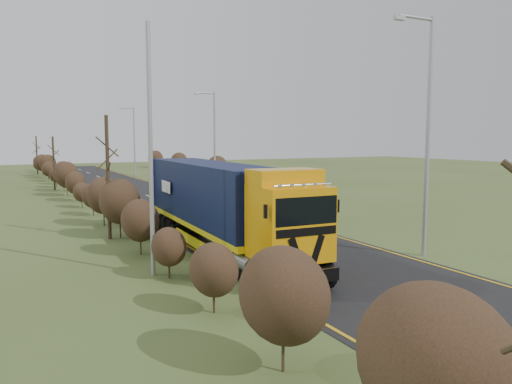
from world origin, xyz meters
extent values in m
plane|color=#414E21|center=(0.00, 0.00, 0.00)|extent=(160.00, 160.00, 0.00)
cube|color=black|center=(0.00, 10.00, 0.01)|extent=(8.00, 120.00, 0.02)
cube|color=#312E2B|center=(6.50, 20.00, 0.01)|extent=(6.00, 18.00, 0.02)
cube|color=gold|center=(-3.70, 10.00, 0.03)|extent=(0.12, 116.00, 0.01)
cube|color=gold|center=(3.70, 10.00, 0.03)|extent=(0.12, 116.00, 0.01)
cube|color=silver|center=(0.00, -12.00, 0.03)|extent=(0.12, 3.00, 0.01)
cube|color=silver|center=(0.00, -4.00, 0.03)|extent=(0.12, 3.00, 0.01)
cube|color=silver|center=(0.00, 4.00, 0.03)|extent=(0.12, 3.00, 0.01)
cube|color=silver|center=(0.00, 12.00, 0.03)|extent=(0.12, 3.00, 0.01)
cube|color=silver|center=(0.00, 20.00, 0.03)|extent=(0.12, 3.00, 0.01)
cube|color=silver|center=(0.00, 28.00, 0.03)|extent=(0.12, 3.00, 0.01)
cube|color=silver|center=(0.00, 36.00, 0.03)|extent=(0.12, 3.00, 0.01)
cube|color=silver|center=(0.00, 44.00, 0.03)|extent=(0.12, 3.00, 0.01)
cube|color=silver|center=(0.00, 52.00, 0.03)|extent=(0.12, 3.00, 0.01)
cube|color=silver|center=(0.00, 60.00, 0.03)|extent=(0.12, 3.00, 0.01)
ellipsoid|color=#2E1F14|center=(-5.94, -16.00, 1.85)|extent=(1.97, 2.56, 2.26)
ellipsoid|color=#2E1F14|center=(-6.05, -12.00, 1.69)|extent=(1.80, 2.34, 2.07)
ellipsoid|color=#2E1F14|center=(-5.97, -8.00, 1.26)|extent=(1.34, 1.74, 1.54)
ellipsoid|color=#2E1F14|center=(-6.02, -4.00, 1.14)|extent=(1.21, 1.57, 1.39)
ellipsoid|color=#2E1F14|center=(-6.00, 0.00, 1.49)|extent=(1.58, 2.06, 1.82)
ellipsoid|color=#2E1F14|center=(-5.98, 4.00, 1.84)|extent=(1.96, 2.55, 2.25)
ellipsoid|color=#2E1F14|center=(-6.03, 8.00, 1.72)|extent=(1.83, 2.38, 2.10)
ellipsoid|color=#2E1F14|center=(-5.95, 12.00, 1.28)|extent=(1.37, 1.78, 1.57)
ellipsoid|color=#2E1F14|center=(-6.06, 16.00, 1.13)|extent=(1.20, 1.56, 1.38)
ellipsoid|color=#2E1F14|center=(-5.92, 20.00, 1.46)|extent=(1.55, 2.02, 1.78)
ellipsoid|color=#2E1F14|center=(-6.09, 24.00, 1.83)|extent=(1.95, 2.53, 2.24)
ellipsoid|color=#2E1F14|center=(-5.90, 28.00, 1.74)|extent=(1.85, 2.41, 2.13)
ellipsoid|color=#2E1F14|center=(-6.12, 32.00, 1.31)|extent=(1.40, 1.81, 1.61)
ellipsoid|color=#2E1F14|center=(-5.87, 36.00, 1.12)|extent=(1.19, 1.55, 1.37)
ellipsoid|color=#2E1F14|center=(-6.14, 40.00, 1.43)|extent=(1.52, 1.97, 1.75)
ellipsoid|color=#2E1F14|center=(-5.84, 44.00, 1.81)|extent=(1.93, 2.51, 2.22)
ellipsoid|color=#2E1F14|center=(-6.17, 48.00, 1.76)|extent=(1.88, 2.44, 2.16)
ellipsoid|color=#2E1F14|center=(-5.82, 52.00, 1.34)|extent=(1.43, 1.85, 1.64)
ellipsoid|color=#2E1F14|center=(-6.19, 56.00, 1.12)|extent=(1.19, 1.55, 1.37)
ellipsoid|color=#2E1F14|center=(-5.80, 60.00, 1.40)|extent=(1.49, 1.93, 1.71)
cylinder|color=#36291B|center=(-6.50, 4.00, 3.03)|extent=(0.18, 0.18, 6.05)
cylinder|color=#36291B|center=(-6.50, 30.00, 2.53)|extent=(0.18, 0.18, 5.06)
cylinder|color=#36291B|center=(-6.50, 52.00, 2.57)|extent=(0.18, 0.18, 5.15)
cube|color=black|center=(-2.80, -6.06, 0.65)|extent=(2.40, 4.38, 0.42)
cube|color=orange|center=(-2.80, -6.90, 2.20)|extent=(2.41, 2.14, 2.43)
cube|color=black|center=(-2.80, -7.88, 0.51)|extent=(2.34, 0.20, 0.51)
cube|color=black|center=(-3.19, -7.94, 1.45)|extent=(0.56, 0.04, 1.01)
cube|color=black|center=(-2.41, -7.94, 1.45)|extent=(0.56, 0.04, 1.01)
cube|color=black|center=(-2.80, -7.91, 2.71)|extent=(2.20, 0.14, 0.89)
cube|color=black|center=(-2.80, -7.94, 2.06)|extent=(2.15, 0.11, 0.26)
cube|color=orange|center=(-2.80, -6.57, 3.68)|extent=(2.39, 1.40, 0.52)
cylinder|color=silver|center=(-2.80, -7.70, 3.51)|extent=(2.06, 0.14, 0.06)
cube|color=black|center=(-4.14, -7.70, 2.76)|extent=(0.08, 0.12, 0.42)
cube|color=black|center=(-1.46, -7.70, 2.76)|extent=(0.08, 0.12, 0.42)
cylinder|color=gray|center=(-3.88, -5.69, 0.70)|extent=(0.57, 1.23, 0.52)
cylinder|color=gray|center=(-1.72, -5.69, 0.70)|extent=(0.57, 1.23, 0.52)
cube|color=yellow|center=(-2.80, 0.02, 1.15)|extent=(2.77, 11.87, 0.22)
cube|color=black|center=(-2.80, 0.02, 2.55)|extent=(2.74, 11.49, 2.57)
cube|color=#0E173D|center=(-2.80, 5.75, 2.55)|extent=(2.32, 0.15, 2.57)
cube|color=#0E173D|center=(-2.80, -5.71, 2.55)|extent=(2.32, 0.15, 2.57)
cube|color=black|center=(-2.80, 3.58, 0.61)|extent=(2.28, 3.45, 0.33)
cube|color=yellow|center=(-3.94, -0.91, 0.51)|extent=(0.24, 5.14, 0.42)
cube|color=yellow|center=(-1.66, -0.91, 0.51)|extent=(0.24, 5.14, 0.42)
cylinder|color=black|center=(-3.78, -7.56, 0.49)|extent=(0.34, 0.98, 0.97)
cylinder|color=black|center=(-1.82, -7.56, 0.49)|extent=(0.34, 0.98, 0.97)
cylinder|color=black|center=(-3.78, -5.22, 0.49)|extent=(0.34, 0.98, 0.97)
cylinder|color=black|center=(-1.82, -5.22, 0.49)|extent=(0.34, 0.98, 0.97)
cylinder|color=black|center=(-3.78, 2.74, 0.49)|extent=(0.34, 0.98, 0.97)
cylinder|color=black|center=(-1.82, 2.74, 0.49)|extent=(0.34, 0.98, 0.97)
cylinder|color=black|center=(-3.78, 3.67, 0.49)|extent=(0.34, 0.98, 0.97)
cylinder|color=black|center=(-1.82, 3.67, 0.49)|extent=(0.34, 0.98, 0.97)
cylinder|color=black|center=(-3.78, 4.61, 0.49)|extent=(0.34, 0.98, 0.97)
cylinder|color=black|center=(-1.82, 4.61, 0.49)|extent=(0.34, 0.98, 0.97)
imported|color=#AB0816|center=(6.77, 19.26, 0.75)|extent=(3.27, 4.77, 1.51)
imported|color=#0B0A3A|center=(7.32, 23.30, 0.77)|extent=(3.07, 4.92, 1.53)
cylinder|color=#9D9FA2|center=(4.60, -5.67, 4.93)|extent=(0.18, 0.18, 9.85)
cylinder|color=#9D9FA2|center=(3.72, -5.67, 9.69)|extent=(1.75, 0.12, 0.12)
cube|color=#9D9FA2|center=(2.85, -5.67, 9.58)|extent=(0.49, 0.20, 0.15)
cylinder|color=#9D9FA2|center=(5.55, 19.35, 4.44)|extent=(0.18, 0.18, 8.87)
cylinder|color=#9D9FA2|center=(4.76, 19.35, 8.73)|extent=(1.58, 0.12, 0.12)
cube|color=#9D9FA2|center=(3.97, 19.35, 8.63)|extent=(0.44, 0.18, 0.14)
cylinder|color=#9D9FA2|center=(4.60, 43.84, 4.41)|extent=(0.18, 0.18, 8.83)
cylinder|color=#9D9FA2|center=(3.82, 43.84, 8.68)|extent=(1.57, 0.12, 0.12)
cube|color=#9D9FA2|center=(3.03, 43.84, 8.58)|extent=(0.44, 0.18, 0.14)
cylinder|color=#9D9FA2|center=(-6.41, -3.33, 4.49)|extent=(0.16, 0.16, 8.98)
cylinder|color=#9D9FA2|center=(4.20, 15.90, 0.99)|extent=(0.08, 0.08, 1.97)
cylinder|color=red|center=(4.20, 15.87, 1.97)|extent=(0.63, 0.04, 0.63)
cylinder|color=white|center=(4.20, 15.85, 1.97)|extent=(0.47, 0.02, 0.47)
cylinder|color=#9D9FA2|center=(4.20, 21.58, 0.71)|extent=(0.08, 0.08, 1.42)
cube|color=yellow|center=(4.20, 21.53, 1.52)|extent=(0.72, 0.04, 0.72)
camera|label=1|loc=(-11.25, -20.77, 4.99)|focal=35.00mm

